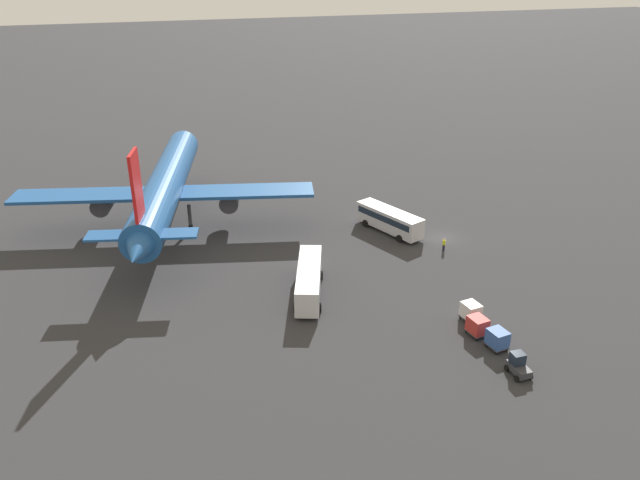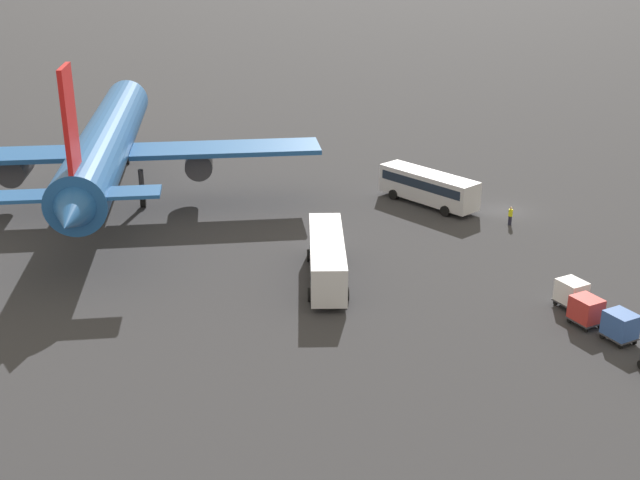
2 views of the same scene
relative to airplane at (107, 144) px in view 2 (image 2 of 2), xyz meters
The scene contains 8 objects.
ground_plane 38.62m from the airplane, 112.69° to the right, with size 600.00×600.00×0.00m, color #2D2D30.
airplane is the anchor object (origin of this frame).
shuttle_bus_near 31.06m from the airplane, 110.07° to the right, with size 10.84×6.45×3.18m.
shuttle_bus_far 27.75m from the airplane, 150.56° to the right, with size 12.05×6.20×3.33m.
worker_person 38.35m from the airplane, 118.68° to the right, with size 0.38×0.38×1.74m.
cargo_cart_blue 48.77m from the airplane, 144.68° to the right, with size 2.22×1.95×2.06m.
cargo_cart_red 46.24m from the airplane, 143.45° to the right, with size 2.22×1.95×2.06m.
cargo_cart_white 44.63m from the airplane, 140.64° to the right, with size 2.22×1.95×2.06m.
Camera 2 is at (-61.89, 41.29, 25.49)m, focal length 45.00 mm.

